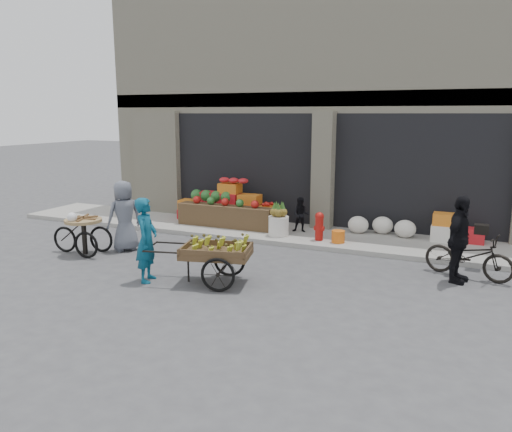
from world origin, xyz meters
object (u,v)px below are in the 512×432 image
at_px(pineapple_bin, 279,226).
at_px(fire_hydrant, 319,225).
at_px(vendor_woman, 147,240).
at_px(vendor_grey, 124,216).
at_px(orange_bucket, 338,237).
at_px(banana_cart, 214,250).
at_px(seated_person, 301,215).
at_px(bicycle, 469,255).
at_px(tricycle_cart, 84,230).
at_px(cyclist, 459,240).

distance_m(pineapple_bin, fire_hydrant, 1.11).
bearing_deg(vendor_woman, fire_hydrant, -46.61).
xyz_separation_m(vendor_woman, vendor_grey, (-1.82, 1.63, 0.02)).
xyz_separation_m(fire_hydrant, vendor_grey, (-4.09, -2.36, 0.34)).
distance_m(orange_bucket, vendor_grey, 5.17).
relative_size(banana_cart, vendor_woman, 1.41).
distance_m(seated_person, bicycle, 4.56).
height_order(fire_hydrant, seated_person, seated_person).
xyz_separation_m(fire_hydrant, banana_cart, (-1.02, -3.59, 0.16)).
relative_size(seated_person, tricycle_cart, 0.64).
height_order(fire_hydrant, cyclist, cyclist).
bearing_deg(cyclist, orange_bucket, 75.52).
bearing_deg(cyclist, bicycle, -11.08).
relative_size(pineapple_bin, vendor_grey, 0.31).
relative_size(vendor_woman, tricycle_cart, 1.14).
bearing_deg(bicycle, cyclist, 168.92).
distance_m(fire_hydrant, vendor_woman, 4.60).
xyz_separation_m(orange_bucket, seated_person, (-1.20, 0.70, 0.31)).
bearing_deg(pineapple_bin, fire_hydrant, -2.60).
height_order(pineapple_bin, vendor_woman, vendor_woman).
height_order(pineapple_bin, vendor_grey, vendor_grey).
relative_size(orange_bucket, cyclist, 0.19).
relative_size(pineapple_bin, cyclist, 0.31).
bearing_deg(bicycle, orange_bucket, 83.59).
distance_m(orange_bucket, banana_cart, 3.87).
relative_size(pineapple_bin, banana_cart, 0.22).
relative_size(vendor_woman, bicycle, 0.96).
height_order(vendor_grey, bicycle, vendor_grey).
distance_m(pineapple_bin, bicycle, 4.73).
height_order(banana_cart, cyclist, cyclist).
height_order(pineapple_bin, bicycle, bicycle).
height_order(pineapple_bin, orange_bucket, pineapple_bin).
bearing_deg(cyclist, fire_hydrant, 78.77).
bearing_deg(banana_cart, cyclist, 11.23).
xyz_separation_m(orange_bucket, tricycle_cart, (-5.25, -2.96, 0.30)).
bearing_deg(vendor_woman, tricycle_cart, 51.52).
bearing_deg(cyclist, vendor_grey, 111.12).
xyz_separation_m(banana_cart, vendor_woman, (-1.26, -0.40, 0.16)).
bearing_deg(tricycle_cart, cyclist, 4.15).
xyz_separation_m(pineapple_bin, orange_bucket, (1.60, -0.10, -0.10)).
relative_size(orange_bucket, tricycle_cart, 0.22).
bearing_deg(orange_bucket, tricycle_cart, -150.59).
xyz_separation_m(vendor_woman, bicycle, (5.72, 2.75, -0.38)).
bearing_deg(banana_cart, vendor_woman, -175.84).
bearing_deg(pineapple_bin, tricycle_cart, -140.03).
bearing_deg(vendor_woman, bicycle, -81.26).
distance_m(fire_hydrant, orange_bucket, 0.55).
xyz_separation_m(fire_hydrant, orange_bucket, (0.50, -0.05, -0.23)).
bearing_deg(cyclist, pineapple_bin, 84.30).
bearing_deg(banana_cart, fire_hydrant, 60.82).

